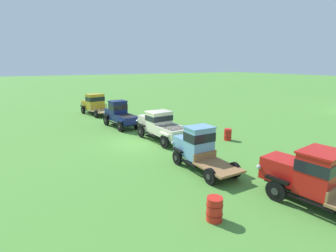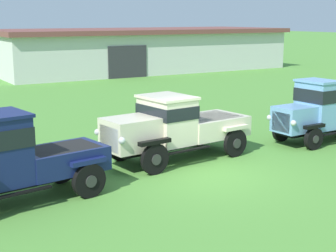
{
  "view_description": "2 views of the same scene",
  "coord_description": "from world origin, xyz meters",
  "px_view_note": "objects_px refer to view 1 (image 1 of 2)",
  "views": [
    {
      "loc": [
        16.76,
        -6.43,
        5.48
      ],
      "look_at": [
        0.2,
        2.44,
        1.0
      ],
      "focal_mm": 28.0,
      "sensor_mm": 36.0,
      "label": 1
    },
    {
      "loc": [
        -8.27,
        -11.65,
        4.47
      ],
      "look_at": [
        0.2,
        2.44,
        1.0
      ],
      "focal_mm": 55.0,
      "sensor_mm": 36.0,
      "label": 2
    }
  ],
  "objects_px": {
    "vintage_truck_second_in_line": "(120,114)",
    "vintage_truck_midrow_center": "(161,125)",
    "vintage_truck_far_side": "(198,147)",
    "oil_drum_beside_row": "(214,209)",
    "oil_drum_near_fence": "(228,134)",
    "vintage_truck_foreground_near": "(95,104)",
    "vintage_truck_back_of_row": "(315,176)"
  },
  "relations": [
    {
      "from": "vintage_truck_foreground_near",
      "to": "vintage_truck_far_side",
      "type": "xyz_separation_m",
      "value": [
        18.29,
        1.3,
        -0.02
      ]
    },
    {
      "from": "oil_drum_beside_row",
      "to": "oil_drum_near_fence",
      "type": "bearing_deg",
      "value": 136.76
    },
    {
      "from": "vintage_truck_second_in_line",
      "to": "oil_drum_near_fence",
      "type": "bearing_deg",
      "value": 35.97
    },
    {
      "from": "vintage_truck_foreground_near",
      "to": "vintage_truck_second_in_line",
      "type": "distance_m",
      "value": 7.32
    },
    {
      "from": "vintage_truck_foreground_near",
      "to": "vintage_truck_back_of_row",
      "type": "xyz_separation_m",
      "value": [
        23.64,
        3.16,
        0.02
      ]
    },
    {
      "from": "vintage_truck_far_side",
      "to": "oil_drum_beside_row",
      "type": "xyz_separation_m",
      "value": [
        4.44,
        -2.32,
        -0.7
      ]
    },
    {
      "from": "vintage_truck_second_in_line",
      "to": "oil_drum_beside_row",
      "type": "relative_size",
      "value": 5.22
    },
    {
      "from": "vintage_truck_second_in_line",
      "to": "vintage_truck_far_side",
      "type": "bearing_deg",
      "value": 4.0
    },
    {
      "from": "vintage_truck_second_in_line",
      "to": "oil_drum_beside_row",
      "type": "bearing_deg",
      "value": -5.74
    },
    {
      "from": "vintage_truck_midrow_center",
      "to": "oil_drum_near_fence",
      "type": "relative_size",
      "value": 6.18
    },
    {
      "from": "oil_drum_beside_row",
      "to": "vintage_truck_second_in_line",
      "type": "bearing_deg",
      "value": 174.26
    },
    {
      "from": "oil_drum_near_fence",
      "to": "vintage_truck_foreground_near",
      "type": "bearing_deg",
      "value": -157.71
    },
    {
      "from": "vintage_truck_foreground_near",
      "to": "vintage_truck_midrow_center",
      "type": "height_order",
      "value": "vintage_truck_foreground_near"
    },
    {
      "from": "vintage_truck_midrow_center",
      "to": "vintage_truck_back_of_row",
      "type": "distance_m",
      "value": 11.04
    },
    {
      "from": "vintage_truck_far_side",
      "to": "oil_drum_near_fence",
      "type": "distance_m",
      "value": 5.88
    },
    {
      "from": "vintage_truck_foreground_near",
      "to": "vintage_truck_far_side",
      "type": "bearing_deg",
      "value": 4.08
    },
    {
      "from": "vintage_truck_second_in_line",
      "to": "vintage_truck_midrow_center",
      "type": "xyz_separation_m",
      "value": [
        5.37,
        1.38,
        -0.01
      ]
    },
    {
      "from": "vintage_truck_midrow_center",
      "to": "oil_drum_near_fence",
      "type": "height_order",
      "value": "vintage_truck_midrow_center"
    },
    {
      "from": "vintage_truck_foreground_near",
      "to": "oil_drum_near_fence",
      "type": "distance_m",
      "value": 16.31
    },
    {
      "from": "vintage_truck_foreground_near",
      "to": "vintage_truck_second_in_line",
      "type": "relative_size",
      "value": 1.14
    },
    {
      "from": "vintage_truck_midrow_center",
      "to": "oil_drum_near_fence",
      "type": "xyz_separation_m",
      "value": [
        2.4,
        4.27,
        -0.69
      ]
    },
    {
      "from": "vintage_truck_far_side",
      "to": "oil_drum_near_fence",
      "type": "height_order",
      "value": "vintage_truck_far_side"
    },
    {
      "from": "vintage_truck_midrow_center",
      "to": "vintage_truck_far_side",
      "type": "xyz_separation_m",
      "value": [
        5.61,
        -0.61,
        0.03
      ]
    },
    {
      "from": "vintage_truck_midrow_center",
      "to": "oil_drum_beside_row",
      "type": "distance_m",
      "value": 10.49
    },
    {
      "from": "vintage_truck_foreground_near",
      "to": "oil_drum_beside_row",
      "type": "bearing_deg",
      "value": -2.56
    },
    {
      "from": "oil_drum_near_fence",
      "to": "vintage_truck_back_of_row",
      "type": "bearing_deg",
      "value": -19.41
    },
    {
      "from": "vintage_truck_midrow_center",
      "to": "oil_drum_near_fence",
      "type": "distance_m",
      "value": 4.95
    },
    {
      "from": "vintage_truck_foreground_near",
      "to": "oil_drum_near_fence",
      "type": "xyz_separation_m",
      "value": [
        15.08,
        6.18,
        -0.73
      ]
    },
    {
      "from": "vintage_truck_far_side",
      "to": "oil_drum_near_fence",
      "type": "bearing_deg",
      "value": 123.36
    },
    {
      "from": "vintage_truck_second_in_line",
      "to": "vintage_truck_back_of_row",
      "type": "bearing_deg",
      "value": 9.13
    },
    {
      "from": "vintage_truck_far_side",
      "to": "oil_drum_beside_row",
      "type": "height_order",
      "value": "vintage_truck_far_side"
    },
    {
      "from": "vintage_truck_second_in_line",
      "to": "vintage_truck_far_side",
      "type": "distance_m",
      "value": 11.02
    }
  ]
}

